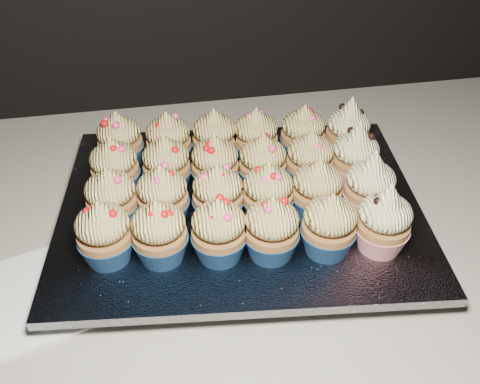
{
  "coord_description": "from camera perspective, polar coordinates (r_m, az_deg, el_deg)",
  "views": [
    {
      "loc": [
        -0.04,
        1.14,
        1.38
      ],
      "look_at": [
        0.05,
        1.67,
        0.95
      ],
      "focal_mm": 40.0,
      "sensor_mm": 36.0,
      "label": 1
    }
  ],
  "objects": [
    {
      "name": "worktop",
      "position": [
        0.75,
        -4.58,
        -3.02
      ],
      "size": [
        2.44,
        0.64,
        0.04
      ],
      "primitive_type": "cube",
      "color": "beige",
      "rests_on": "cabinet"
    },
    {
      "name": "cupcake_8",
      "position": [
        0.65,
        -2.36,
        -0.36
      ],
      "size": [
        0.06,
        0.06,
        0.08
      ],
      "color": "navy",
      "rests_on": "foil_lining"
    },
    {
      "name": "cupcake_2",
      "position": [
        0.6,
        -2.27,
        -4.2
      ],
      "size": [
        0.06,
        0.06,
        0.08
      ],
      "color": "navy",
      "rests_on": "foil_lining"
    },
    {
      "name": "cupcake_9",
      "position": [
        0.65,
        2.98,
        -0.2
      ],
      "size": [
        0.06,
        0.06,
        0.08
      ],
      "color": "navy",
      "rests_on": "foil_lining"
    },
    {
      "name": "cupcake_13",
      "position": [
        0.7,
        -7.84,
        2.82
      ],
      "size": [
        0.06,
        0.06,
        0.08
      ],
      "color": "navy",
      "rests_on": "foil_lining"
    },
    {
      "name": "cupcake_5",
      "position": [
        0.63,
        15.08,
        -3.05
      ],
      "size": [
        0.06,
        0.06,
        0.1
      ],
      "color": "red",
      "rests_on": "foil_lining"
    },
    {
      "name": "cupcake_17",
      "position": [
        0.72,
        12.18,
        3.69
      ],
      "size": [
        0.06,
        0.06,
        0.1
      ],
      "color": "red",
      "rests_on": "foil_lining"
    },
    {
      "name": "cupcake_23",
      "position": [
        0.78,
        11.43,
        6.37
      ],
      "size": [
        0.06,
        0.06,
        0.1
      ],
      "color": "red",
      "rests_on": "foil_lining"
    },
    {
      "name": "cupcake_14",
      "position": [
        0.7,
        -2.67,
        2.91
      ],
      "size": [
        0.06,
        0.06,
        0.08
      ],
      "color": "navy",
      "rests_on": "foil_lining"
    },
    {
      "name": "baking_tray",
      "position": [
        0.71,
        0.0,
        -2.47
      ],
      "size": [
        0.46,
        0.37,
        0.02
      ],
      "primitive_type": "cube",
      "rotation": [
        0.0,
        0.0,
        -0.11
      ],
      "color": "black",
      "rests_on": "worktop"
    },
    {
      "name": "foil_lining",
      "position": [
        0.7,
        0.0,
        -1.41
      ],
      "size": [
        0.5,
        0.41,
        0.01
      ],
      "primitive_type": "cube",
      "rotation": [
        0.0,
        0.0,
        -0.11
      ],
      "color": "silver",
      "rests_on": "baking_tray"
    },
    {
      "name": "cupcake_1",
      "position": [
        0.6,
        -8.59,
        -4.32
      ],
      "size": [
        0.06,
        0.06,
        0.08
      ],
      "color": "navy",
      "rests_on": "foil_lining"
    },
    {
      "name": "cupcake_11",
      "position": [
        0.67,
        13.65,
        0.53
      ],
      "size": [
        0.06,
        0.06,
        0.1
      ],
      "color": "red",
      "rests_on": "foil_lining"
    },
    {
      "name": "cupcake_7",
      "position": [
        0.65,
        -8.23,
        -0.52
      ],
      "size": [
        0.06,
        0.06,
        0.08
      ],
      "color": "navy",
      "rests_on": "foil_lining"
    },
    {
      "name": "cupcake_12",
      "position": [
        0.71,
        -13.21,
        2.53
      ],
      "size": [
        0.06,
        0.06,
        0.08
      ],
      "color": "navy",
      "rests_on": "foil_lining"
    },
    {
      "name": "cupcake_10",
      "position": [
        0.66,
        8.2,
        0.19
      ],
      "size": [
        0.06,
        0.06,
        0.08
      ],
      "color": "navy",
      "rests_on": "foil_lining"
    },
    {
      "name": "napkin",
      "position": [
        0.67,
        -22.9,
        -10.8
      ],
      "size": [
        0.18,
        0.18,
        0.0
      ],
      "primitive_type": "cube",
      "rotation": [
        0.0,
        0.0,
        0.28
      ],
      "color": "white",
      "rests_on": "worktop"
    },
    {
      "name": "cupcake_20",
      "position": [
        0.75,
        -2.72,
        5.78
      ],
      "size": [
        0.06,
        0.06,
        0.08
      ],
      "color": "navy",
      "rests_on": "foil_lining"
    },
    {
      "name": "cupcake_22",
      "position": [
        0.76,
        6.71,
        6.15
      ],
      "size": [
        0.06,
        0.06,
        0.08
      ],
      "color": "navy",
      "rests_on": "foil_lining"
    },
    {
      "name": "cupcake_6",
      "position": [
        0.66,
        -13.52,
        -0.7
      ],
      "size": [
        0.06,
        0.06,
        0.08
      ],
      "color": "navy",
      "rests_on": "foil_lining"
    },
    {
      "name": "cupcake_4",
      "position": [
        0.61,
        9.47,
        -3.58
      ],
      "size": [
        0.06,
        0.06,
        0.08
      ],
      "color": "navy",
      "rests_on": "foil_lining"
    },
    {
      "name": "cupcake_21",
      "position": [
        0.75,
        1.69,
        5.86
      ],
      "size": [
        0.06,
        0.06,
        0.08
      ],
      "color": "navy",
      "rests_on": "foil_lining"
    },
    {
      "name": "cupcake_15",
      "position": [
        0.7,
        2.44,
        3.02
      ],
      "size": [
        0.06,
        0.06,
        0.08
      ],
      "color": "navy",
      "rests_on": "foil_lining"
    },
    {
      "name": "cupcake_18",
      "position": [
        0.76,
        -12.68,
        5.34
      ],
      "size": [
        0.06,
        0.06,
        0.08
      ],
      "color": "navy",
      "rests_on": "foil_lining"
    },
    {
      "name": "cupcake_19",
      "position": [
        0.75,
        -7.62,
        5.38
      ],
      "size": [
        0.06,
        0.06,
        0.08
      ],
      "color": "navy",
      "rests_on": "foil_lining"
    },
    {
      "name": "cupcake_0",
      "position": [
        0.61,
        -14.27,
        -4.34
      ],
      "size": [
        0.06,
        0.06,
        0.08
      ],
      "color": "navy",
      "rests_on": "foil_lining"
    },
    {
      "name": "cupcake_3",
      "position": [
        0.6,
        3.39,
        -3.99
      ],
      "size": [
        0.06,
        0.06,
        0.08
      ],
      "color": "navy",
      "rests_on": "foil_lining"
    },
    {
      "name": "cupcake_16",
      "position": [
        0.71,
        7.44,
        3.34
      ],
      "size": [
        0.06,
        0.06,
        0.08
      ],
      "color": "navy",
      "rests_on": "foil_lining"
    }
  ]
}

